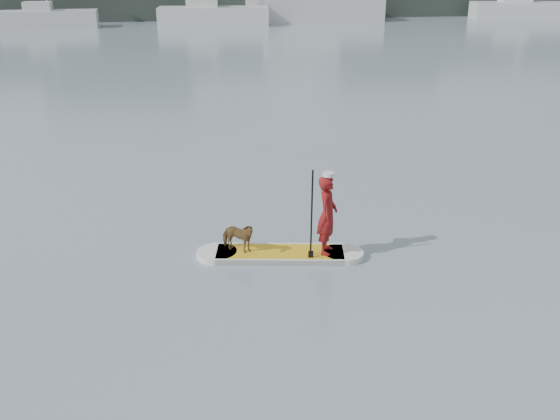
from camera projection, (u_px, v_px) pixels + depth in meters
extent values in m
plane|color=slate|center=(454.00, 256.00, 12.36)|extent=(140.00, 140.00, 0.00)
cube|color=gold|center=(280.00, 254.00, 12.29)|extent=(2.61, 1.26, 0.12)
cylinder|color=silver|center=(217.00, 254.00, 12.31)|extent=(0.80, 0.80, 0.12)
cylinder|color=silver|center=(343.00, 254.00, 12.28)|extent=(0.80, 0.80, 0.12)
cube|color=silver|center=(280.00, 246.00, 12.64)|extent=(2.47, 0.53, 0.12)
cube|color=silver|center=(280.00, 263.00, 11.95)|extent=(2.47, 0.53, 0.12)
imported|color=maroon|center=(327.00, 215.00, 11.96)|extent=(0.55, 0.67, 1.57)
cylinder|color=silver|center=(329.00, 174.00, 11.65)|extent=(0.22, 0.22, 0.07)
imported|color=brown|center=(238.00, 237.00, 12.16)|extent=(0.80, 0.68, 0.62)
cylinder|color=black|center=(312.00, 215.00, 11.69)|extent=(0.09, 0.30, 1.89)
cube|color=black|center=(311.00, 258.00, 12.03)|extent=(0.10, 0.04, 0.32)
cube|color=silver|center=(49.00, 19.00, 51.51)|extent=(7.80, 2.78, 1.39)
cube|color=silver|center=(38.00, 6.00, 50.97)|extent=(2.21, 1.86, 0.69)
cube|color=silver|center=(214.00, 16.00, 53.10)|extent=(9.55, 3.90, 1.55)
cube|color=silver|center=(202.00, 2.00, 52.61)|extent=(2.81, 2.29, 0.77)
cube|color=silver|center=(524.00, 10.00, 59.00)|extent=(10.09, 4.60, 1.55)
cube|color=silver|center=(314.00, 10.00, 56.88)|extent=(12.46, 4.39, 2.01)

